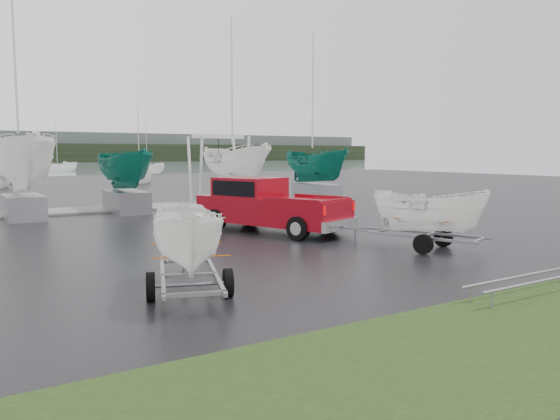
% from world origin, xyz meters
% --- Properties ---
extents(ground_plane, '(120.00, 120.00, 0.00)m').
position_xyz_m(ground_plane, '(0.00, 0.00, 0.00)').
color(ground_plane, black).
rests_on(ground_plane, ground).
extents(grass_verge, '(40.00, 40.00, 0.00)m').
position_xyz_m(grass_verge, '(0.00, -11.00, 0.00)').
color(grass_verge, black).
rests_on(grass_verge, ground).
extents(dock, '(30.00, 3.00, 0.12)m').
position_xyz_m(dock, '(0.00, 13.00, 0.05)').
color(dock, gray).
rests_on(dock, ground).
extents(pickup_truck, '(4.11, 6.58, 2.07)m').
position_xyz_m(pickup_truck, '(2.44, 1.76, 1.08)').
color(pickup_truck, maroon).
rests_on(pickup_truck, ground).
extents(trailer_hitched, '(2.34, 3.79, 4.28)m').
position_xyz_m(trailer_hitched, '(4.70, -4.48, 2.34)').
color(trailer_hitched, gray).
rests_on(trailer_hitched, ground).
extents(trailer_parked, '(2.30, 3.79, 4.36)m').
position_xyz_m(trailer_parked, '(-3.84, -5.72, 2.38)').
color(trailer_parked, gray).
rests_on(trailer_parked, ground).
extents(boat_hoist, '(3.30, 2.18, 4.12)m').
position_xyz_m(boat_hoist, '(5.90, 13.00, 2.67)').
color(boat_hoist, silver).
rests_on(boat_hoist, ground).
extents(keelboat_0, '(2.74, 3.20, 10.92)m').
position_xyz_m(keelboat_0, '(-4.99, 11.00, 4.37)').
color(keelboat_0, gray).
rests_on(keelboat_0, ground).
extents(keelboat_1, '(2.09, 3.20, 6.64)m').
position_xyz_m(keelboat_1, '(-0.17, 11.20, 3.26)').
color(keelboat_1, gray).
rests_on(keelboat_1, ground).
extents(keelboat_2, '(2.39, 3.20, 10.56)m').
position_xyz_m(keelboat_2, '(6.05, 11.00, 3.80)').
color(keelboat_2, gray).
rests_on(keelboat_2, ground).
extents(keelboat_3, '(2.17, 3.20, 10.34)m').
position_xyz_m(keelboat_3, '(11.84, 11.30, 3.42)').
color(keelboat_3, gray).
rests_on(keelboat_3, ground).
extents(moored_boat_2, '(3.20, 3.24, 11.25)m').
position_xyz_m(moored_boat_2, '(9.13, 38.17, 0.01)').
color(moored_boat_2, white).
rests_on(moored_boat_2, ground).
extents(moored_boat_3, '(3.39, 3.44, 11.60)m').
position_xyz_m(moored_boat_3, '(18.56, 63.99, 0.00)').
color(moored_boat_3, white).
rests_on(moored_boat_3, ground).
extents(moored_boat_5, '(3.70, 3.67, 11.63)m').
position_xyz_m(moored_boat_5, '(8.07, 76.57, 0.00)').
color(moored_boat_5, white).
rests_on(moored_boat_5, ground).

